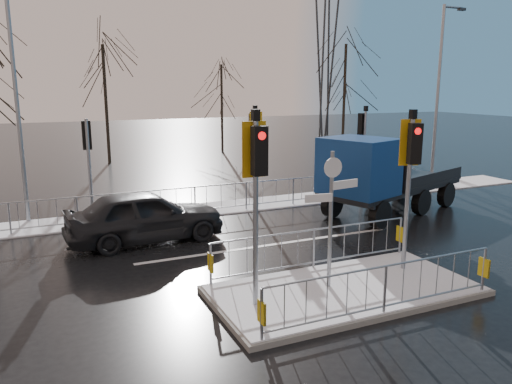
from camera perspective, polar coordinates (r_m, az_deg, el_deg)
name	(u,v)px	position (r m, az deg, el deg)	size (l,w,h in m)	color
ground	(344,293)	(11.67, 10.06, -11.30)	(120.00, 120.00, 0.00)	black
snow_verge	(216,208)	(19.00, -4.61, -1.87)	(30.00, 2.00, 0.04)	white
lane_markings	(353,299)	(11.42, 11.02, -11.86)	(8.00, 11.38, 0.01)	silver
traffic_island	(344,277)	(11.52, 10.05, -9.51)	(6.00, 3.04, 4.15)	slate
far_kerb_fixtures	(228,184)	(18.42, -3.27, 0.88)	(18.00, 0.65, 3.83)	gray
car_far_lane	(145,216)	(15.24, -12.55, -2.67)	(1.86, 4.63, 1.58)	black
flatbed_truck	(373,175)	(17.87, 13.24, 1.91)	(6.61, 4.14, 2.88)	black
tree_far_a	(105,81)	(31.07, -16.91, 12.02)	(3.75, 3.75, 7.08)	black
tree_far_b	(222,91)	(34.97, -3.95, 11.40)	(3.25, 3.25, 6.14)	black
tree_far_c	(345,77)	(35.96, 10.13, 12.81)	(4.00, 4.00, 7.55)	black
street_lamp_right	(439,90)	(24.05, 20.22, 10.89)	(1.25, 0.18, 8.00)	gray
street_lamp_left	(18,89)	(18.29, -25.57, 10.62)	(1.25, 0.18, 8.20)	gray
pylon_wires	(316,8)	(45.56, 6.86, 20.15)	(70.00, 2.38, 19.97)	#2D3033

